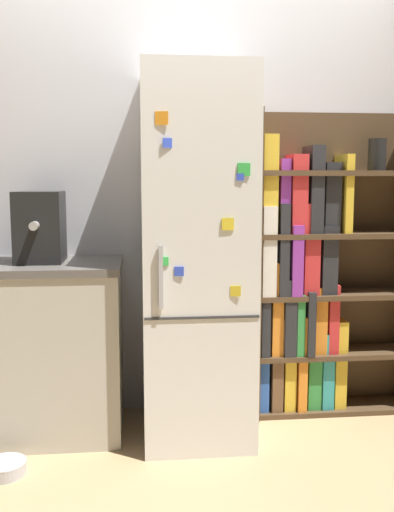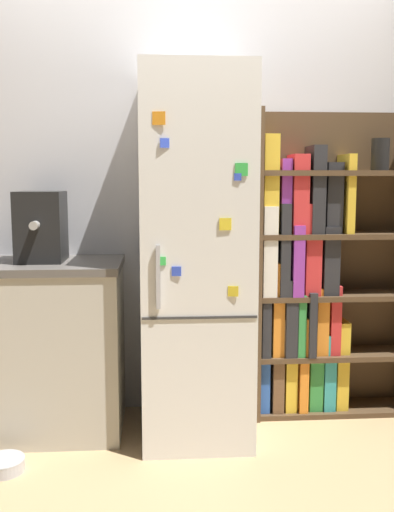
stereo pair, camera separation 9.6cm
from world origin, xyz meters
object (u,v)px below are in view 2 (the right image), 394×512
object	(u,v)px
refrigerator	(195,257)
pet_bowl	(4,464)
espresso_machine	(41,227)
bookshelf	(315,278)

from	to	relation	value
refrigerator	pet_bowl	bearing A→B (deg)	-157.01
espresso_machine	pet_bowl	distance (m)	1.18
espresso_machine	pet_bowl	world-z (taller)	espresso_machine
bookshelf	espresso_machine	xyz separation A→B (m)	(-1.52, -0.14, 0.32)
espresso_machine	pet_bowl	size ratio (longest dim) A/B	1.91
bookshelf	espresso_machine	world-z (taller)	bookshelf
espresso_machine	pet_bowl	bearing A→B (deg)	-103.96
refrigerator	pet_bowl	size ratio (longest dim) A/B	9.87
bookshelf	pet_bowl	distance (m)	1.90
refrigerator	pet_bowl	world-z (taller)	refrigerator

